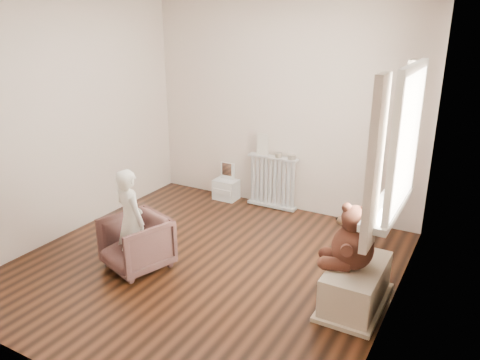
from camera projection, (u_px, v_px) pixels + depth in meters
The scene contains 19 objects.
floor at pixel (206, 264), 4.77m from camera, with size 3.60×3.60×0.01m, color black.
back_wall at pixel (282, 109), 5.81m from camera, with size 3.60×0.02×2.60m, color silver.
front_wall at pixel (39, 206), 2.85m from camera, with size 3.60×0.02×2.60m, color silver.
left_wall at pixel (66, 121), 5.16m from camera, with size 0.02×3.60×2.60m, color silver.
right_wall at pixel (403, 171), 3.51m from camera, with size 0.02×3.60×2.60m, color silver.
window at pixel (407, 142), 3.72m from camera, with size 0.03×0.90×1.10m, color white.
window_sill at pixel (388, 207), 3.96m from camera, with size 0.22×1.10×0.06m, color silver.
curtain_left at pixel (375, 166), 3.32m from camera, with size 0.06×0.26×1.30m, color #C0AE99.
curtain_right at pixel (406, 132), 4.26m from camera, with size 0.06×0.26×1.30m, color #C0AE99.
radiator at pixel (272, 180), 6.05m from camera, with size 0.67×0.13×0.70m, color silver.
paper_doll at pixel (263, 144), 5.96m from camera, with size 0.17×0.01×0.28m, color beige.
tin_a at pixel (279, 155), 5.90m from camera, with size 0.09×0.09×0.06m, color #A59E8C.
tin_b at pixel (292, 157), 5.81m from camera, with size 0.10×0.10×0.06m, color #A59E8C.
toy_vanity at pixel (226, 180), 6.37m from camera, with size 0.32×0.23×0.51m, color silver.
armchair at pixel (136, 243), 4.63m from camera, with size 0.57×0.59×0.54m, color #4F302B.
child at pixel (131, 220), 4.50m from camera, with size 0.38×0.25×1.03m, color white.
toy_bench at pixel (356, 284), 4.05m from camera, with size 0.43×0.80×0.38m, color beige.
teddy_bear at pixel (354, 236), 3.89m from camera, with size 0.46×0.36×0.57m, color #341810, non-canonical shape.
plush_cat at pixel (397, 180), 4.19m from camera, with size 0.16×0.26×0.22m, color #6F635C, non-canonical shape.
Camera 1 is at (2.36, -3.50, 2.40)m, focal length 35.00 mm.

